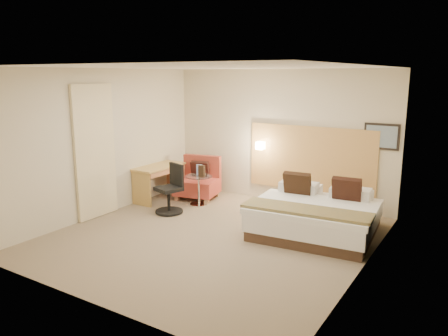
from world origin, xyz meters
The scene contains 20 objects.
floor centered at (0.00, 0.00, -0.01)m, with size 4.80×5.00×0.02m, color #7D6B54.
ceiling centered at (0.00, 0.00, 2.71)m, with size 4.80×5.00×0.02m, color white.
wall_back centered at (0.00, 2.51, 1.35)m, with size 4.80×0.02×2.70m, color beige.
wall_front centered at (0.00, -2.51, 1.35)m, with size 4.80×0.02×2.70m, color beige.
wall_left centered at (-2.41, 0.00, 1.35)m, with size 0.02×5.00×2.70m, color beige.
wall_right centered at (2.41, 0.00, 1.35)m, with size 0.02×5.00×2.70m, color beige.
headboard_panel centered at (0.70, 2.47, 0.95)m, with size 2.60×0.04×1.30m, color tan.
art_frame centered at (2.02, 2.48, 1.50)m, with size 0.62×0.03×0.47m, color black.
art_canvas centered at (2.02, 2.46, 1.50)m, with size 0.54×0.01×0.39m, color gray.
lamp_arm centered at (-0.35, 2.42, 1.15)m, with size 0.02×0.02×0.12m, color silver.
lamp_shade centered at (-0.35, 2.36, 1.15)m, with size 0.15×0.15×0.15m, color #FFEDC6.
curtain centered at (-2.36, -0.25, 1.22)m, with size 0.06×0.90×2.42m, color beige.
bottle_a centered at (-1.26, 1.40, 0.71)m, with size 0.06×0.06×0.22m, color #8FA4DD.
bottle_b centered at (-1.20, 1.42, 0.71)m, with size 0.06×0.06×0.22m, color #91B6E1.
menu_folder centered at (-1.09, 1.29, 0.72)m, with size 0.14×0.05×0.24m, color #342115.
bed centered at (1.37, 1.09, 0.31)m, with size 2.08×2.04×0.94m.
lounge_chair centered at (-1.51, 1.77, 0.35)m, with size 0.97×0.89×0.88m.
side_table centered at (-1.20, 1.34, 0.33)m, with size 0.59×0.59×0.60m.
desk centered at (-2.11, 1.23, 0.57)m, with size 0.55×1.17×0.73m.
desk_chair centered at (-1.37, 0.65, 0.38)m, with size 0.65×0.65×0.93m.
Camera 1 is at (3.72, -5.61, 2.60)m, focal length 35.00 mm.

